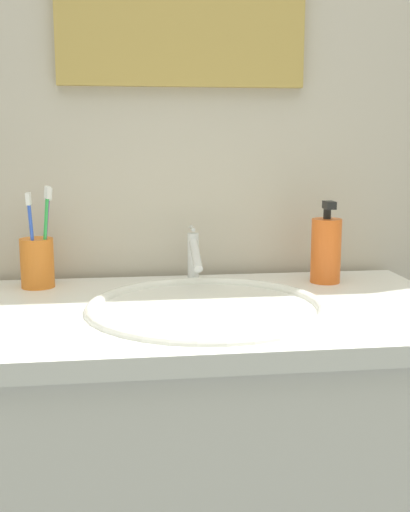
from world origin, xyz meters
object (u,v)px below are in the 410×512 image
toothbrush_cup (37,263)px  soap_dispenser (326,249)px  toothbrush_purple (46,231)px  faucet (194,255)px  toothbrush_blue (32,234)px  toothbrush_green (45,230)px

toothbrush_cup → soap_dispenser: size_ratio=0.58×
toothbrush_purple → faucet: bearing=3.0°
toothbrush_cup → toothbrush_blue: size_ratio=0.53×
toothbrush_cup → soap_dispenser: (0.60, -0.03, 0.02)m
faucet → soap_dispenser: size_ratio=0.81×
toothbrush_blue → toothbrush_cup: bearing=80.6°
faucet → toothbrush_green: bearing=-176.4°
toothbrush_cup → soap_dispenser: bearing=-3.0°
faucet → soap_dispenser: soap_dispenser is taller
toothbrush_cup → toothbrush_purple: 0.07m
faucet → toothbrush_purple: 0.31m
faucet → toothbrush_blue: bearing=-175.5°
toothbrush_blue → toothbrush_green: 0.03m
toothbrush_green → soap_dispenser: toothbrush_green is taller
toothbrush_green → toothbrush_purple: (0.00, 0.00, -0.00)m
toothbrush_green → toothbrush_purple: toothbrush_green is taller
toothbrush_cup → toothbrush_purple: size_ratio=0.51×
toothbrush_purple → soap_dispenser: 0.58m
toothbrush_cup → toothbrush_blue: toothbrush_blue is taller
toothbrush_green → faucet: bearing=3.6°
faucet → soap_dispenser: 0.28m
toothbrush_cup → toothbrush_green: size_ratio=0.50×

